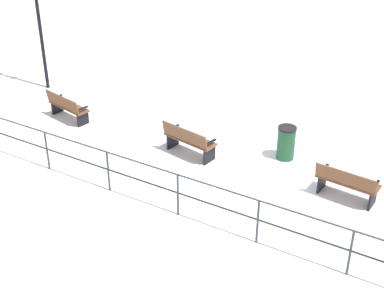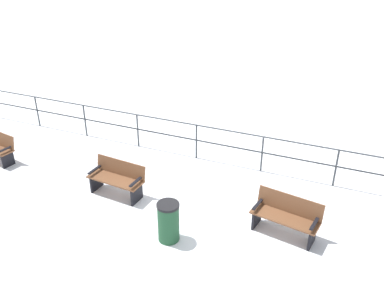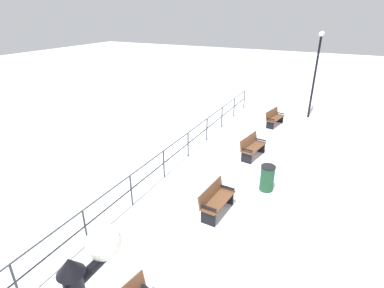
% 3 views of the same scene
% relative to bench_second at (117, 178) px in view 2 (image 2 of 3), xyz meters
% --- Properties ---
extents(ground_plane, '(80.00, 80.00, 0.00)m').
position_rel_bench_second_xyz_m(ground_plane, '(-0.03, 2.14, -0.47)').
color(ground_plane, white).
rests_on(ground_plane, ground).
extents(bench_second, '(0.69, 1.51, 0.89)m').
position_rel_bench_second_xyz_m(bench_second, '(0.00, 0.00, 0.00)').
color(bench_second, brown).
rests_on(bench_second, ground).
extents(bench_third, '(0.81, 1.58, 0.91)m').
position_rel_bench_second_xyz_m(bench_third, '(-0.10, 4.30, 0.01)').
color(bench_third, brown).
rests_on(bench_third, ground).
extents(waterfront_railing, '(0.05, 17.89, 1.11)m').
position_rel_bench_second_xyz_m(waterfront_railing, '(-2.55, 2.14, 0.28)').
color(waterfront_railing, '#383D42').
rests_on(waterfront_railing, ground).
extents(trash_bin, '(0.50, 0.50, 0.94)m').
position_rel_bench_second_xyz_m(trash_bin, '(1.09, 1.98, 0.00)').
color(trash_bin, '#1E4C2D').
rests_on(trash_bin, ground).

